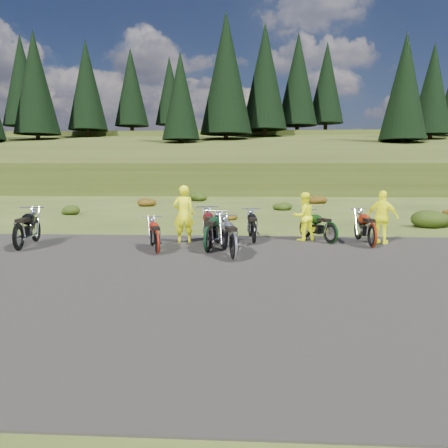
# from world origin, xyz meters

# --- Properties ---
(ground) EXTENTS (300.00, 300.00, 0.00)m
(ground) POSITION_xyz_m (0.00, 0.00, 0.00)
(ground) COLOR #324416
(ground) RESTS_ON ground
(gravel_pad) EXTENTS (20.00, 12.00, 0.04)m
(gravel_pad) POSITION_xyz_m (0.00, -2.00, 0.00)
(gravel_pad) COLOR black
(gravel_pad) RESTS_ON ground
(hill_slope) EXTENTS (300.00, 45.97, 9.37)m
(hill_slope) POSITION_xyz_m (0.00, 50.00, 0.00)
(hill_slope) COLOR #313C14
(hill_slope) RESTS_ON ground
(hill_plateau) EXTENTS (300.00, 90.00, 9.17)m
(hill_plateau) POSITION_xyz_m (0.00, 110.00, 0.00)
(hill_plateau) COLOR #313C14
(hill_plateau) RESTS_ON ground
(conifer_15) EXTENTS (7.92, 7.92, 20.00)m
(conifer_15) POSITION_xyz_m (-45.00, 76.00, 20.16)
(conifer_15) COLOR black
(conifer_15) RESTS_ON ground
(conifer_17) EXTENTS (7.04, 7.04, 18.00)m
(conifer_17) POSITION_xyz_m (-33.00, 57.00, 15.97)
(conifer_17) COLOR black
(conifer_17) RESTS_ON ground
(conifer_18) EXTENTS (6.60, 6.60, 17.00)m
(conifer_18) POSITION_xyz_m (-27.00, 63.00, 16.66)
(conifer_18) COLOR black
(conifer_18) RESTS_ON ground
(conifer_19) EXTENTS (6.16, 6.16, 16.00)m
(conifer_19) POSITION_xyz_m (-21.00, 69.00, 17.36)
(conifer_19) COLOR black
(conifer_19) RESTS_ON ground
(conifer_20) EXTENTS (5.72, 5.72, 15.00)m
(conifer_20) POSITION_xyz_m (-15.00, 75.00, 17.65)
(conifer_20) COLOR black
(conifer_20) RESTS_ON ground
(conifer_21) EXTENTS (5.28, 5.28, 14.00)m
(conifer_21) POSITION_xyz_m (-9.00, 50.00, 12.56)
(conifer_21) COLOR black
(conifer_21) RESTS_ON ground
(conifer_22) EXTENTS (7.92, 7.92, 20.00)m
(conifer_22) POSITION_xyz_m (-3.00, 56.00, 16.77)
(conifer_22) COLOR black
(conifer_22) RESTS_ON ground
(conifer_23) EXTENTS (7.48, 7.48, 19.00)m
(conifer_23) POSITION_xyz_m (3.00, 62.00, 17.47)
(conifer_23) COLOR black
(conifer_23) RESTS_ON ground
(conifer_24) EXTENTS (7.04, 7.04, 18.00)m
(conifer_24) POSITION_xyz_m (9.00, 68.00, 18.16)
(conifer_24) COLOR black
(conifer_24) RESTS_ON ground
(conifer_25) EXTENTS (6.60, 6.60, 17.00)m
(conifer_25) POSITION_xyz_m (15.00, 74.00, 18.66)
(conifer_25) COLOR black
(conifer_25) RESTS_ON ground
(conifer_26) EXTENTS (6.16, 6.16, 16.00)m
(conifer_26) POSITION_xyz_m (21.00, 49.00, 13.37)
(conifer_26) COLOR black
(conifer_26) RESTS_ON ground
(conifer_27) EXTENTS (5.72, 5.72, 15.00)m
(conifer_27) POSITION_xyz_m (27.00, 55.00, 14.06)
(conifer_27) COLOR black
(conifer_27) RESTS_ON ground
(shrub_1) EXTENTS (1.03, 1.03, 0.61)m
(shrub_1) POSITION_xyz_m (-9.10, 11.30, 0.31)
(shrub_1) COLOR #20330C
(shrub_1) RESTS_ON ground
(shrub_2) EXTENTS (1.30, 1.30, 0.77)m
(shrub_2) POSITION_xyz_m (-6.20, 16.60, 0.38)
(shrub_2) COLOR #5B290B
(shrub_2) RESTS_ON ground
(shrub_3) EXTENTS (1.56, 1.56, 0.92)m
(shrub_3) POSITION_xyz_m (-3.30, 21.90, 0.46)
(shrub_3) COLOR #20330C
(shrub_3) RESTS_ON ground
(shrub_4) EXTENTS (0.77, 0.77, 0.45)m
(shrub_4) POSITION_xyz_m (-0.40, 9.20, 0.23)
(shrub_4) COLOR #5B290B
(shrub_4) RESTS_ON ground
(shrub_5) EXTENTS (1.03, 1.03, 0.61)m
(shrub_5) POSITION_xyz_m (2.50, 14.50, 0.31)
(shrub_5) COLOR #20330C
(shrub_5) RESTS_ON ground
(shrub_6) EXTENTS (1.30, 1.30, 0.77)m
(shrub_6) POSITION_xyz_m (5.40, 19.80, 0.38)
(shrub_6) COLOR #5B290B
(shrub_6) RESTS_ON ground
(shrub_7) EXTENTS (1.56, 1.56, 0.92)m
(shrub_7) POSITION_xyz_m (8.30, 7.10, 0.46)
(shrub_7) COLOR #20330C
(shrub_7) RESTS_ON ground
(shrub_8) EXTENTS (0.77, 0.77, 0.45)m
(shrub_8) POSITION_xyz_m (11.20, 12.40, 0.23)
(shrub_8) COLOR #5B290B
(shrub_8) RESTS_ON ground
(motorcycle_0) EXTENTS (1.12, 2.42, 1.22)m
(motorcycle_0) POSITION_xyz_m (-6.20, 0.67, 0.00)
(motorcycle_0) COLOR black
(motorcycle_0) RESTS_ON ground
(motorcycle_1) EXTENTS (1.22, 2.00, 1.00)m
(motorcycle_1) POSITION_xyz_m (-2.02, 0.39, 0.00)
(motorcycle_1) COLOR maroon
(motorcycle_1) RESTS_ON ground
(motorcycle_2) EXTENTS (1.04, 2.26, 1.14)m
(motorcycle_2) POSITION_xyz_m (-0.63, 0.73, 0.00)
(motorcycle_2) COLOR black
(motorcycle_2) RESTS_ON ground
(motorcycle_3) EXTENTS (1.20, 2.27, 1.13)m
(motorcycle_3) POSITION_xyz_m (0.16, -0.36, 0.00)
(motorcycle_3) COLOR #A1A0A5
(motorcycle_3) RESTS_ON ground
(motorcycle_4) EXTENTS (1.13, 2.41, 1.21)m
(motorcycle_4) POSITION_xyz_m (-0.61, 1.42, 0.00)
(motorcycle_4) COLOR #500D12
(motorcycle_4) RESTS_ON ground
(motorcycle_5) EXTENTS (0.85, 2.11, 1.08)m
(motorcycle_5) POSITION_xyz_m (0.72, 2.29, 0.00)
(motorcycle_5) COLOR black
(motorcycle_5) RESTS_ON ground
(motorcycle_6) EXTENTS (0.82, 2.20, 1.13)m
(motorcycle_6) POSITION_xyz_m (4.32, 1.80, 0.00)
(motorcycle_6) COLOR maroon
(motorcycle_6) RESTS_ON ground
(motorcycle_7) EXTENTS (1.56, 2.07, 1.05)m
(motorcycle_7) POSITION_xyz_m (3.18, 2.44, 0.00)
(motorcycle_7) COLOR black
(motorcycle_7) RESTS_ON ground
(person_middle) EXTENTS (0.75, 0.56, 1.88)m
(person_middle) POSITION_xyz_m (-1.57, 2.44, 0.94)
(person_middle) COLOR #F7FF0D
(person_middle) RESTS_ON ground
(person_right_a) EXTENTS (0.97, 0.89, 1.62)m
(person_right_a) POSITION_xyz_m (2.39, 3.08, 0.81)
(person_right_a) COLOR #F7FF0D
(person_right_a) RESTS_ON ground
(person_right_b) EXTENTS (1.07, 0.91, 1.72)m
(person_right_b) POSITION_xyz_m (4.84, 2.57, 0.86)
(person_right_b) COLOR #F7FF0D
(person_right_b) RESTS_ON ground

